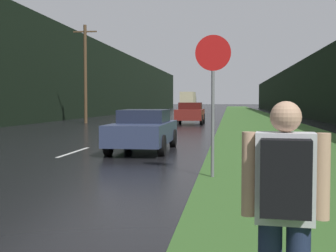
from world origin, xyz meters
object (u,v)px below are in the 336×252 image
(stop_sign, at_px, (213,88))
(hitchhiker_with_backpack, at_px, (285,207))
(car_passing_far, at_px, (190,113))
(car_passing_near, at_px, (144,130))
(delivery_truck, at_px, (188,101))

(stop_sign, bearing_deg, hitchhiker_with_backpack, -84.11)
(hitchhiker_with_backpack, bearing_deg, car_passing_far, 101.49)
(car_passing_near, bearing_deg, delivery_truck, -86.31)
(hitchhiker_with_backpack, distance_m, car_passing_near, 12.50)
(stop_sign, height_order, car_passing_near, stop_sign)
(car_passing_far, height_order, delivery_truck, delivery_truck)
(hitchhiker_with_backpack, xyz_separation_m, car_passing_far, (-3.16, 30.75, -0.14))
(hitchhiker_with_backpack, distance_m, delivery_truck, 78.89)
(car_passing_far, distance_m, delivery_truck, 47.98)
(delivery_truck, bearing_deg, hitchhiker_with_backpack, -84.58)
(hitchhiker_with_backpack, height_order, car_passing_near, hitchhiker_with_backpack)
(car_passing_far, bearing_deg, stop_sign, 95.87)
(hitchhiker_with_backpack, height_order, car_passing_far, hitchhiker_with_backpack)
(hitchhiker_with_backpack, bearing_deg, stop_sign, 101.51)
(car_passing_near, distance_m, car_passing_far, 18.66)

